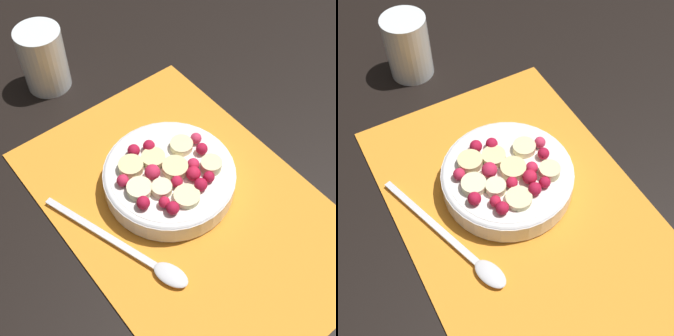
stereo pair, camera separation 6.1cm
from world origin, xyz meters
The scene contains 5 objects.
ground_plane centered at (0.00, 0.00, 0.00)m, with size 3.00×3.00×0.00m, color black.
placemat centered at (0.00, 0.00, 0.00)m, with size 0.47×0.32×0.01m.
fruit_bowl centered at (0.04, 0.00, 0.03)m, with size 0.18×0.18×0.05m.
spoon centered at (-0.03, 0.10, 0.01)m, with size 0.22×0.09×0.01m.
drinking_glass centered at (0.32, 0.03, 0.05)m, with size 0.07×0.07×0.10m.
Camera 1 is at (-0.25, 0.23, 0.54)m, focal length 50.00 mm.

